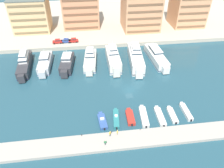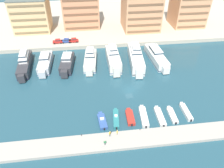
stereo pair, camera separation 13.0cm
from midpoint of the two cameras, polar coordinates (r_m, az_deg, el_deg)
The scene contains 30 objects.
ground_plane at distance 71.49m, azimuth 4.67°, elevation -1.57°, with size 400.00×400.00×0.00m, color #234C5B.
quay_promenade at distance 128.57m, azimuth -1.12°, elevation 16.93°, with size 180.00×70.00×1.65m, color #BCB29E.
pier_dock at distance 57.05m, azimuth 8.68°, elevation -13.81°, with size 120.00×5.42×0.86m, color #A8A399.
yacht_charcoal_far_left at distance 87.19m, azimuth -21.83°, elevation 5.06°, with size 5.02×19.61×7.69m.
yacht_silver_left at distance 86.01m, azimuth -17.01°, elevation 5.44°, with size 4.44×16.72×6.21m.
yacht_charcoal_mid_left at distance 83.49m, azimuth -11.61°, elevation 5.42°, with size 5.47×15.66×6.33m.
yacht_ivory_center_left at distance 84.01m, azimuth -5.63°, elevation 6.41°, with size 5.71×17.14×7.51m.
yacht_ivory_center at distance 83.12m, azimuth 0.38°, elevation 6.73°, with size 4.49×18.45×8.74m.
yacht_white_center_right at distance 84.41m, azimuth 6.28°, elevation 6.96°, with size 6.29×22.03×8.68m.
yacht_white_mid_right at distance 87.94m, azimuth 11.57°, elevation 7.13°, with size 5.49×20.63×6.37m.
motorboat_blue_far_left at distance 60.41m, azimuth -2.52°, elevation -9.59°, with size 2.52×6.66×1.35m.
motorboat_teal_left at distance 60.92m, azimuth 1.12°, elevation -8.99°, with size 2.19×7.69×1.48m.
motorboat_red_mid_left at distance 61.52m, azimuth 4.79°, elevation -8.60°, with size 2.19×6.60×0.98m.
motorboat_white_center_left at distance 62.03m, azimuth 8.33°, elevation -8.38°, with size 2.47×8.52×1.51m.
motorboat_white_center at distance 62.88m, azimuth 12.43°, elevation -8.26°, with size 1.92×7.91×1.46m.
motorboat_white_center_right at distance 64.29m, azimuth 15.50°, elevation -7.80°, with size 1.87×6.93×1.23m.
motorboat_white_mid_right at distance 66.24m, azimuth 18.79°, elevation -6.86°, with size 1.51×7.50×1.42m.
car_red_far_left at distance 99.23m, azimuth -13.98°, elevation 10.82°, with size 4.18×2.09×1.80m.
car_blue_left at distance 99.01m, azimuth -11.82°, elevation 11.07°, with size 4.10×1.93×1.80m.
car_red_mid_left at distance 98.77m, azimuth -9.94°, elevation 11.24°, with size 4.12×1.96×1.80m.
apartment_block_far_left at distance 114.32m, azimuth -20.27°, elevation 16.85°, with size 16.65×15.15×17.57m.
apartment_block_left at distance 111.73m, azimuth -8.26°, elevation 20.24°, with size 17.41×12.54×25.07m.
apartment_block_mid_left at distance 109.90m, azimuth 7.70°, elevation 19.62°, with size 17.21×16.46×23.69m.
apartment_block_center_left at distance 119.66m, azimuth 19.48°, elevation 18.95°, with size 15.60×14.48×21.91m.
pedestrian_near_edge at distance 53.88m, azimuth -1.78°, elevation -14.98°, with size 0.63×0.24×1.62m.
pedestrian_mid_deck at distance 55.82m, azimuth 1.42°, elevation -12.41°, with size 0.34×0.66×1.75m.
pedestrian_far_side at distance 55.52m, azimuth -0.50°, elevation -12.75°, with size 0.46×0.58×1.75m.
bollard_west at distance 56.66m, azimuth -7.92°, elevation -12.99°, with size 0.20×0.20×0.61m.
bollard_west_mid at distance 56.77m, azimuth -0.15°, elevation -12.39°, with size 0.20×0.20×0.61m.
bollard_east_mid at distance 57.85m, azimuth 7.41°, elevation -11.58°, with size 0.20×0.20×0.61m.
Camera 2 is at (-12.74, -54.89, 43.98)m, focal length 35.00 mm.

